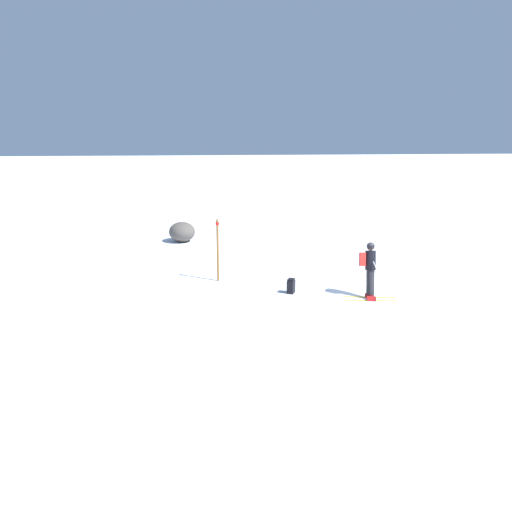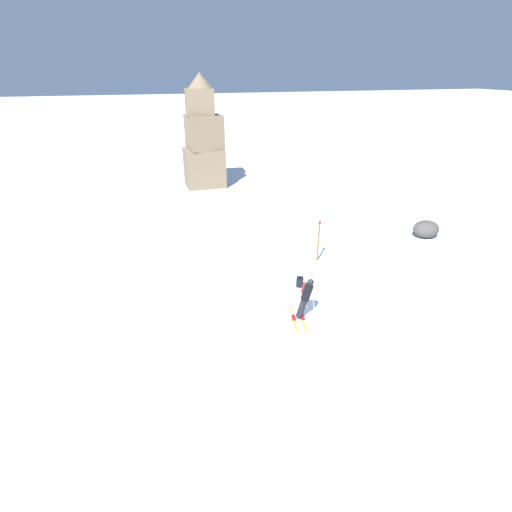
{
  "view_description": "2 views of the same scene",
  "coord_description": "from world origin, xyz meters",
  "px_view_note": "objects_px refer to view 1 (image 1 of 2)",
  "views": [
    {
      "loc": [
        -14.79,
        6.16,
        5.05
      ],
      "look_at": [
        0.19,
        3.7,
        1.49
      ],
      "focal_mm": 35.0,
      "sensor_mm": 36.0,
      "label": 1
    },
    {
      "loc": [
        -5.57,
        -12.34,
        9.14
      ],
      "look_at": [
        -1.07,
        2.87,
        1.61
      ],
      "focal_mm": 28.0,
      "sensor_mm": 36.0,
      "label": 2
    }
  ],
  "objects_px": {
    "spare_backpack": "(291,286)",
    "trail_marker": "(218,248)",
    "skier": "(370,267)",
    "exposed_boulder_0": "(182,232)"
  },
  "relations": [
    {
      "from": "skier",
      "to": "trail_marker",
      "type": "height_order",
      "value": "trail_marker"
    },
    {
      "from": "spare_backpack",
      "to": "exposed_boulder_0",
      "type": "distance_m",
      "value": 10.01
    },
    {
      "from": "spare_backpack",
      "to": "trail_marker",
      "type": "height_order",
      "value": "trail_marker"
    },
    {
      "from": "exposed_boulder_0",
      "to": "spare_backpack",
      "type": "bearing_deg",
      "value": -159.89
    },
    {
      "from": "trail_marker",
      "to": "skier",
      "type": "bearing_deg",
      "value": -119.86
    },
    {
      "from": "skier",
      "to": "spare_backpack",
      "type": "height_order",
      "value": "skier"
    },
    {
      "from": "trail_marker",
      "to": "spare_backpack",
      "type": "bearing_deg",
      "value": -129.89
    },
    {
      "from": "spare_backpack",
      "to": "trail_marker",
      "type": "bearing_deg",
      "value": -99.49
    },
    {
      "from": "trail_marker",
      "to": "exposed_boulder_0",
      "type": "bearing_deg",
      "value": 8.8
    },
    {
      "from": "exposed_boulder_0",
      "to": "trail_marker",
      "type": "xyz_separation_m",
      "value": [
        -7.49,
        -1.16,
        0.74
      ]
    }
  ]
}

